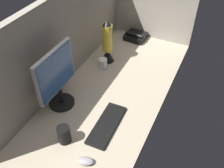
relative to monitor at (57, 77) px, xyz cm
name	(u,v)px	position (x,y,z in cm)	size (l,w,h in cm)	color
ground_plane	(110,91)	(28.19, -25.12, -25.19)	(180.00, 80.00, 3.00)	tan
cubicle_wall_back	(63,39)	(28.19, 12.38, 10.25)	(180.00, 5.00, 67.88)	gray
cubicle_wall_side	(152,2)	(115.69, -25.12, 10.25)	(5.00, 80.00, 67.88)	gray
monitor	(57,77)	(0.00, 0.00, 0.00)	(37.27, 18.00, 43.62)	black
keyboard	(107,125)	(-4.51, -38.38, -22.69)	(37.00, 13.00, 2.00)	black
mouse	(85,161)	(-33.95, -39.55, -21.99)	(5.60, 9.60, 3.40)	#99999E
mug_black_travel	(64,135)	(-26.05, -20.57, -17.74)	(7.76, 7.76, 11.90)	black
mug_ceramic_white	(103,63)	(49.46, -7.97, -19.28)	(7.11, 7.11, 8.83)	white
lava_lamp	(107,45)	(60.60, -6.79, -7.96)	(11.46, 11.46, 37.51)	black
desk_phone	(136,36)	(103.46, -15.57, -20.50)	(18.25, 20.11, 8.80)	black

